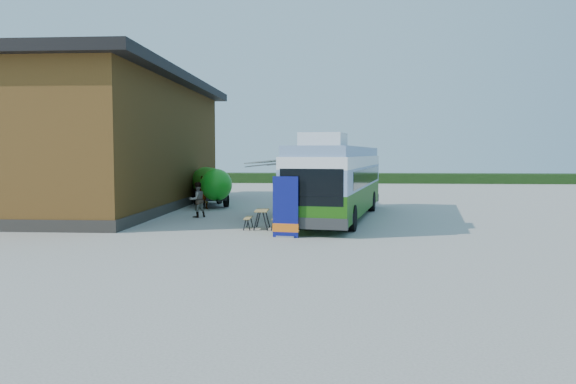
# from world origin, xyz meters

# --- Properties ---
(ground) EXTENTS (100.00, 100.00, 0.00)m
(ground) POSITION_xyz_m (0.00, 0.00, 0.00)
(ground) COLOR #BCB7AD
(ground) RESTS_ON ground
(barn) EXTENTS (9.60, 21.20, 7.50)m
(barn) POSITION_xyz_m (-10.50, 10.00, 3.59)
(barn) COLOR brown
(barn) RESTS_ON ground
(hedge) EXTENTS (40.00, 3.00, 1.00)m
(hedge) POSITION_xyz_m (8.00, 38.00, 0.50)
(hedge) COLOR #264419
(hedge) RESTS_ON ground
(bus) EXTENTS (4.95, 13.16, 3.96)m
(bus) POSITION_xyz_m (2.35, 5.49, 1.89)
(bus) COLOR #2C6510
(bus) RESTS_ON ground
(awning) EXTENTS (3.39, 4.71, 0.53)m
(awning) POSITION_xyz_m (-0.10, 5.49, 2.89)
(awning) COLOR white
(awning) RESTS_ON ground
(banner) EXTENTS (0.98, 0.30, 2.28)m
(banner) POSITION_xyz_m (0.28, -0.72, 0.93)
(banner) COLOR navy
(banner) RESTS_ON ground
(picnic_table) EXTENTS (1.41, 1.26, 0.79)m
(picnic_table) POSITION_xyz_m (-0.87, 1.59, 0.59)
(picnic_table) COLOR tan
(picnic_table) RESTS_ON ground
(person_a) EXTENTS (0.81, 0.80, 1.88)m
(person_a) POSITION_xyz_m (-5.04, 9.52, 0.94)
(person_a) COLOR #999999
(person_a) RESTS_ON ground
(person_b) EXTENTS (1.06, 1.05, 1.72)m
(person_b) POSITION_xyz_m (-4.52, 5.53, 0.86)
(person_b) COLOR #999999
(person_b) RESTS_ON ground
(slurry_tanker) EXTENTS (3.22, 5.82, 2.26)m
(slurry_tanker) POSITION_xyz_m (-5.12, 11.63, 1.30)
(slurry_tanker) COLOR #1C9E1C
(slurry_tanker) RESTS_ON ground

